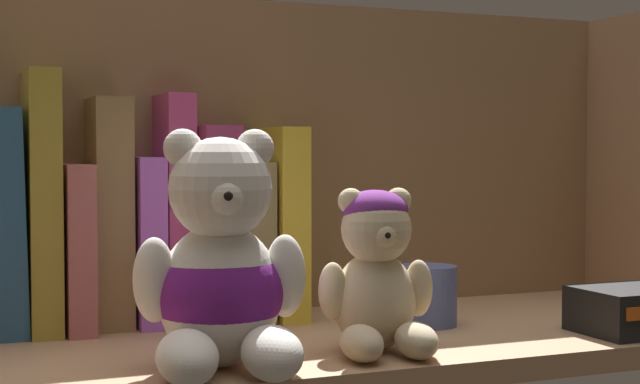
# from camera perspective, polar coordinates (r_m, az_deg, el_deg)

# --- Properties ---
(shelf_board) EXTENTS (0.79, 0.29, 0.02)m
(shelf_board) POSITION_cam_1_polar(r_m,az_deg,el_deg) (0.87, 0.40, -9.10)
(shelf_board) COLOR #A87F5B
(shelf_board) RESTS_ON ground
(shelf_back_panel) EXTENTS (0.81, 0.01, 0.34)m
(shelf_back_panel) POSITION_cam_1_polar(r_m,az_deg,el_deg) (0.99, -3.03, 1.54)
(shelf_back_panel) COLOR olive
(shelf_back_panel) RESTS_ON ground
(book_3) EXTENTS (0.04, 0.11, 0.20)m
(book_3) POSITION_cam_1_polar(r_m,az_deg,el_deg) (0.91, -18.33, -1.65)
(book_3) COLOR #26537B
(book_3) RESTS_ON shelf_board
(book_4) EXTENTS (0.03, 0.12, 0.23)m
(book_4) POSITION_cam_1_polar(r_m,az_deg,el_deg) (0.91, -16.28, -0.54)
(book_4) COLOR olive
(book_4) RESTS_ON shelf_board
(book_5) EXTENTS (0.02, 0.13, 0.15)m
(book_5) POSITION_cam_1_polar(r_m,az_deg,el_deg) (0.92, -14.45, -3.10)
(book_5) COLOR #A75B5B
(book_5) RESTS_ON shelf_board
(book_6) EXTENTS (0.03, 0.09, 0.21)m
(book_6) POSITION_cam_1_polar(r_m,az_deg,el_deg) (0.92, -12.48, -1.17)
(book_6) COLOR olive
(book_6) RESTS_ON shelf_board
(book_7) EXTENTS (0.02, 0.11, 0.16)m
(book_7) POSITION_cam_1_polar(r_m,az_deg,el_deg) (0.93, -10.50, -2.81)
(book_7) COLOR #AA5ACF
(book_7) RESTS_ON shelf_board
(book_8) EXTENTS (0.03, 0.09, 0.22)m
(book_8) POSITION_cam_1_polar(r_m,az_deg,el_deg) (0.93, -8.79, -0.96)
(book_8) COLOR #BA417B
(book_8) RESTS_ON shelf_board
(book_9) EXTENTS (0.04, 0.14, 0.19)m
(book_9) POSITION_cam_1_polar(r_m,az_deg,el_deg) (0.94, -6.78, -1.83)
(book_9) COLOR #882E59
(book_9) RESTS_ON shelf_board
(book_10) EXTENTS (0.03, 0.13, 0.15)m
(book_10) POSITION_cam_1_polar(r_m,az_deg,el_deg) (0.96, -4.70, -2.79)
(book_10) COLOR olive
(book_10) RESTS_ON shelf_board
(book_11) EXTENTS (0.03, 0.14, 0.19)m
(book_11) POSITION_cam_1_polar(r_m,az_deg,el_deg) (0.96, -2.85, -1.74)
(book_11) COLOR gold
(book_11) RESTS_ON shelf_board
(teddy_bear_larger) EXTENTS (0.13, 0.14, 0.18)m
(teddy_bear_larger) POSITION_cam_1_polar(r_m,az_deg,el_deg) (0.73, -5.89, -4.90)
(teddy_bear_larger) COLOR white
(teddy_bear_larger) RESTS_ON shelf_board
(teddy_bear_smaller) EXTENTS (0.10, 0.10, 0.13)m
(teddy_bear_smaller) POSITION_cam_1_polar(r_m,az_deg,el_deg) (0.78, 3.39, -4.90)
(teddy_bear_smaller) COLOR beige
(teddy_bear_smaller) RESTS_ON shelf_board
(pillar_candle) EXTENTS (0.06, 0.06, 0.06)m
(pillar_candle) POSITION_cam_1_polar(r_m,az_deg,el_deg) (0.91, 6.32, -6.11)
(pillar_candle) COLOR #4C5B99
(pillar_candle) RESTS_ON shelf_board
(small_product_box) EXTENTS (0.09, 0.08, 0.04)m
(small_product_box) POSITION_cam_1_polar(r_m,az_deg,el_deg) (0.91, 17.88, -6.69)
(small_product_box) COLOR black
(small_product_box) RESTS_ON shelf_board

